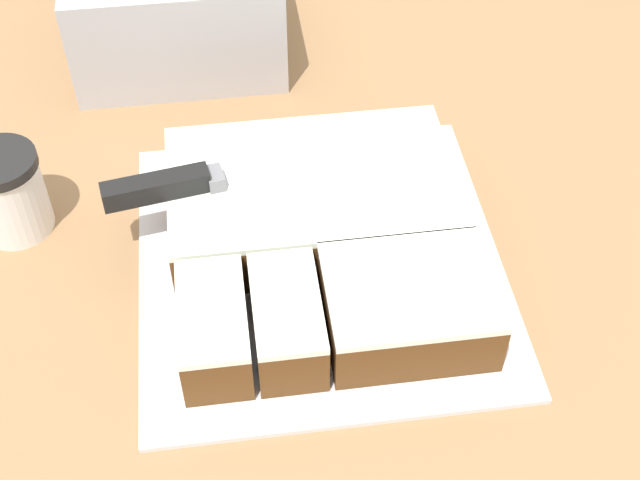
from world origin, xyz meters
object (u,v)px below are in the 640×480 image
cake_board (320,263)px  coffee_cup (8,193)px  cake (322,238)px  knife (189,182)px  storage_box (176,3)px

cake_board → coffee_cup: coffee_cup is taller
cake → coffee_cup: 0.32m
cake_board → coffee_cup: (-0.30, 0.10, 0.04)m
cake_board → coffee_cup: size_ratio=4.03×
knife → storage_box: 0.33m
cake → knife: knife is taller
cake → storage_box: storage_box is taller
knife → coffee_cup: size_ratio=3.02×
cake_board → coffee_cup: 0.32m
cake → coffee_cup: size_ratio=3.28×
coffee_cup → storage_box: bearing=58.4°
coffee_cup → storage_box: 0.34m
coffee_cup → cake_board: bearing=-17.7°
knife → coffee_cup: bearing=158.0°
cake_board → coffee_cup: bearing=162.3°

